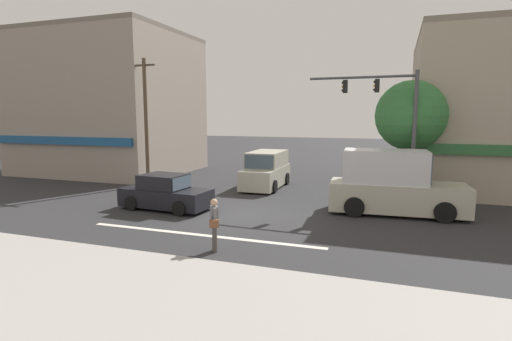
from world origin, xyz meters
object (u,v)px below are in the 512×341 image
at_px(box_truck_parked_curbside, 392,185).
at_px(street_tree, 411,116).
at_px(sedan_waiting_far, 166,193).
at_px(pedestrian_foreground_with_bag, 214,222).
at_px(traffic_light_mast, 392,116).
at_px(utility_pole_near_left, 146,121).
at_px(van_approaching_near, 266,170).

bearing_deg(box_truck_parked_curbside, street_tree, 77.83).
relative_size(sedan_waiting_far, pedestrian_foreground_with_bag, 2.52).
bearing_deg(traffic_light_mast, utility_pole_near_left, 176.10).
relative_size(van_approaching_near, sedan_waiting_far, 1.10).
height_order(street_tree, sedan_waiting_far, street_tree).
height_order(utility_pole_near_left, traffic_light_mast, utility_pole_near_left).
xyz_separation_m(street_tree, traffic_light_mast, (-0.85, -1.63, -0.00)).
bearing_deg(pedestrian_foreground_with_bag, utility_pole_near_left, 133.12).
relative_size(utility_pole_near_left, sedan_waiting_far, 1.78).
relative_size(street_tree, pedestrian_foreground_with_bag, 3.53).
bearing_deg(sedan_waiting_far, box_truck_parked_curbside, 14.16).
xyz_separation_m(traffic_light_mast, sedan_waiting_far, (-9.50, -4.01, -3.46)).
distance_m(utility_pole_near_left, van_approaching_near, 7.70).
height_order(box_truck_parked_curbside, pedestrian_foreground_with_bag, box_truck_parked_curbside).
height_order(street_tree, pedestrian_foreground_with_bag, street_tree).
relative_size(street_tree, traffic_light_mast, 0.95).
height_order(utility_pole_near_left, box_truck_parked_curbside, utility_pole_near_left).
xyz_separation_m(utility_pole_near_left, sedan_waiting_far, (4.30, -4.95, -3.19)).
bearing_deg(van_approaching_near, sedan_waiting_far, -111.24).
relative_size(street_tree, van_approaching_near, 1.27).
bearing_deg(van_approaching_near, street_tree, -7.94).
bearing_deg(utility_pole_near_left, box_truck_parked_curbside, -10.20).
bearing_deg(traffic_light_mast, street_tree, 62.41).
bearing_deg(pedestrian_foreground_with_bag, van_approaching_near, 99.74).
distance_m(street_tree, box_truck_parked_curbside, 4.39).
distance_m(traffic_light_mast, pedestrian_foreground_with_bag, 10.35).
xyz_separation_m(utility_pole_near_left, pedestrian_foreground_with_bag, (8.83, -9.43, -2.94)).
xyz_separation_m(sedan_waiting_far, pedestrian_foreground_with_bag, (4.53, -4.48, 0.24)).
bearing_deg(street_tree, sedan_waiting_far, -151.42).
distance_m(utility_pole_near_left, box_truck_parked_curbside, 14.43).
bearing_deg(utility_pole_near_left, sedan_waiting_far, -49.02).
distance_m(utility_pole_near_left, sedan_waiting_far, 7.29).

